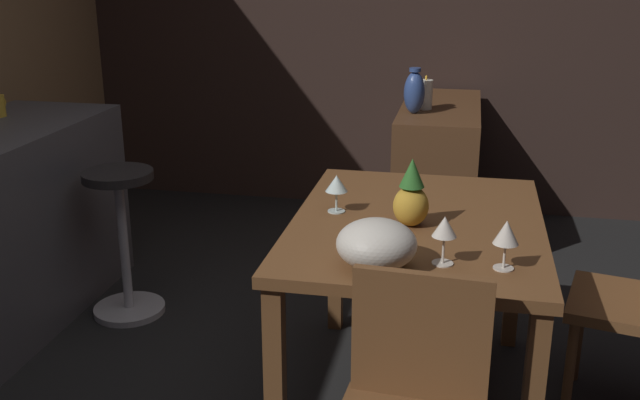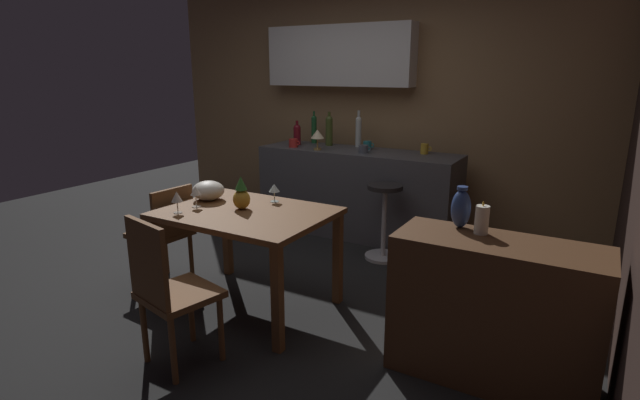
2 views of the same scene
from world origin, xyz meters
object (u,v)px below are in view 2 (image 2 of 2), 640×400
object	(u,v)px
wine_glass_left	(274,188)
pineapple_centerpiece	(241,195)
bar_stool	(384,220)
pillar_candle_tall	(482,220)
cup_teal	(367,145)
cup_mustard	(425,149)
cup_slate	(364,149)
wine_bottle_green	(314,128)
fruit_bowl	(208,190)
vase_ceramic_blue	(461,208)
wine_bottle_ruby	(297,134)
chair_by_doorway	(168,289)
wine_glass_right	(196,192)
cup_red	(293,143)
wine_glass_center	(177,197)
counter_lamp	(317,135)
wine_bottle_clear	(358,130)
chair_near_window	(165,231)
sideboard_cabinet	(493,311)
wine_bottle_olive	(329,129)
dining_table	(247,223)

from	to	relation	value
wine_glass_left	pineapple_centerpiece	xyz separation A→B (m)	(-0.09, -0.28, -0.00)
bar_stool	pillar_candle_tall	distance (m)	1.79
cup_teal	cup_mustard	bearing A→B (deg)	1.26
cup_teal	pillar_candle_tall	xyz separation A→B (m)	(1.60, -1.94, -0.04)
cup_slate	cup_mustard	bearing A→B (deg)	25.48
wine_bottle_green	pillar_candle_tall	world-z (taller)	wine_bottle_green
pillar_candle_tall	cup_mustard	bearing A→B (deg)	116.74
fruit_bowl	vase_ceramic_blue	distance (m)	1.91
cup_slate	wine_bottle_ruby	bearing A→B (deg)	170.84
chair_by_doorway	wine_glass_right	bearing A→B (deg)	122.33
wine_bottle_green	cup_red	bearing A→B (deg)	-95.97
wine_glass_center	pineapple_centerpiece	world-z (taller)	pineapple_centerpiece
cup_teal	counter_lamp	distance (m)	0.54
cup_mustard	wine_bottle_clear	bearing A→B (deg)	173.45
cup_mustard	cup_teal	distance (m)	0.61
chair_near_window	cup_slate	xyz separation A→B (m)	(0.85, 1.84, 0.47)
wine_glass_center	wine_bottle_clear	bearing A→B (deg)	84.84
cup_teal	counter_lamp	size ratio (longest dim) A/B	0.58
chair_by_doorway	wine_glass_left	bearing A→B (deg)	92.55
chair_near_window	wine_bottle_green	bearing A→B (deg)	87.99
wine_bottle_green	counter_lamp	bearing A→B (deg)	-54.95
sideboard_cabinet	wine_glass_center	world-z (taller)	wine_glass_center
wine_glass_center	vase_ceramic_blue	world-z (taller)	vase_ceramic_blue
counter_lamp	pillar_candle_tall	bearing A→B (deg)	-38.95
bar_stool	counter_lamp	bearing A→B (deg)	159.69
chair_by_doorway	wine_bottle_olive	bearing A→B (deg)	101.00
chair_near_window	sideboard_cabinet	bearing A→B (deg)	1.25
wine_bottle_clear	cup_teal	distance (m)	0.23
dining_table	fruit_bowl	distance (m)	0.48
wine_glass_right	wine_glass_center	xyz separation A→B (m)	(-0.00, -0.18, -0.00)
cup_slate	pineapple_centerpiece	bearing A→B (deg)	-94.06
chair_near_window	cup_teal	distance (m)	2.27
wine_glass_center	vase_ceramic_blue	bearing A→B (deg)	12.85
wine_bottle_olive	cup_mustard	xyz separation A→B (m)	(1.09, -0.01, -0.13)
cup_red	cup_teal	world-z (taller)	cup_red
wine_bottle_clear	cup_red	distance (m)	0.71
wine_glass_left	cup_red	world-z (taller)	cup_red
bar_stool	wine_bottle_olive	distance (m)	1.36
bar_stool	chair_by_doorway	bearing A→B (deg)	-100.14
sideboard_cabinet	chair_near_window	world-z (taller)	chair_near_window
chair_by_doorway	wine_glass_center	xyz separation A→B (m)	(-0.46, 0.54, 0.36)
wine_glass_left	fruit_bowl	size ratio (longest dim) A/B	0.57
cup_slate	dining_table	bearing A→B (deg)	-92.26
cup_red	chair_by_doorway	bearing A→B (deg)	-72.17
vase_ceramic_blue	cup_slate	bearing A→B (deg)	130.29
cup_slate	counter_lamp	distance (m)	0.51
wine_bottle_olive	cup_teal	distance (m)	0.49
dining_table	cup_mustard	bearing A→B (deg)	73.31
fruit_bowl	vase_ceramic_blue	xyz separation A→B (m)	(1.90, 0.04, 0.12)
wine_glass_right	vase_ceramic_blue	size ratio (longest dim) A/B	0.63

